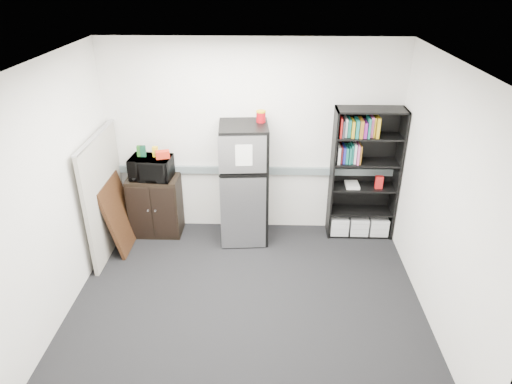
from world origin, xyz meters
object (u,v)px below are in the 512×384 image
bookshelf (364,176)px  refrigerator (244,184)px  microwave (151,168)px  cubicle_partition (104,195)px  cabinet (156,205)px

bookshelf → refrigerator: 1.64m
bookshelf → microwave: bookshelf is taller
cubicle_partition → cabinet: (0.54, 0.42, -0.38)m
bookshelf → cubicle_partition: size_ratio=1.14×
cubicle_partition → bookshelf: bearing=8.1°
bookshelf → microwave: bearing=-178.4°
bookshelf → microwave: 2.89m
cubicle_partition → microwave: bearing=36.9°
cubicle_partition → cabinet: cubicle_partition is taller
cabinet → refrigerator: size_ratio=0.52×
bookshelf → cubicle_partition: bookshelf is taller
cubicle_partition → cabinet: bearing=38.0°
bookshelf → refrigerator: bearing=-174.9°
cabinet → cubicle_partition: bearing=-142.0°
cubicle_partition → refrigerator: bearing=10.7°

